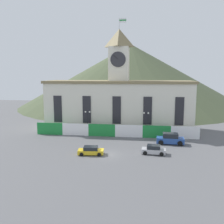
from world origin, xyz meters
The scene contains 9 objects.
ground_plane centered at (0.00, 0.00, 0.00)m, with size 160.00×160.00×0.00m, color #565659.
civic_building centered at (0.00, 19.37, 6.61)m, with size 34.23×9.85×25.74m.
banner_fence centered at (0.00, 11.86, 1.31)m, with size 34.56×0.12×2.62m.
hillside_backdrop centered at (0.00, 67.43, 12.71)m, with size 91.61×91.61×25.43m, color #424C33.
street_lamp_left centered at (-6.08, 12.59, 3.80)m, with size 1.26×0.36×5.26m.
street_lamp_far_right centered at (6.43, 12.59, 3.81)m, with size 1.26×0.36×5.28m.
car_blue_van centered at (11.01, 7.68, 0.96)m, with size 5.18×2.55×2.10m.
car_yellow_coupe centered at (-2.57, -0.39, 0.63)m, with size 4.37×2.49×1.35m.
car_silver_hatch centered at (7.70, 1.21, 0.69)m, with size 4.03×2.27×1.50m.
Camera 1 is at (6.06, -39.24, 13.10)m, focal length 40.00 mm.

